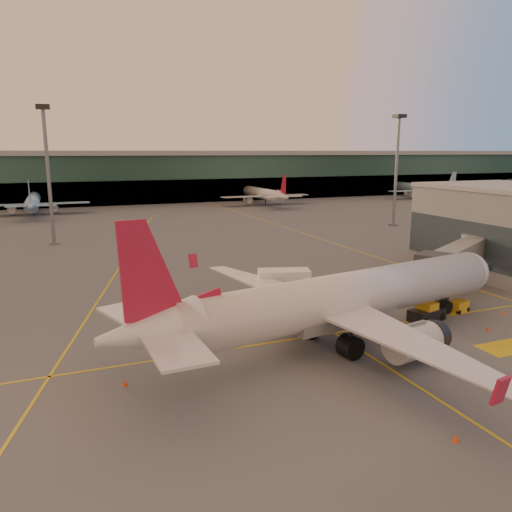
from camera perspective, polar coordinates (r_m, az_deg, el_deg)
name	(u,v)px	position (r m, az deg, el deg)	size (l,w,h in m)	color
ground	(313,360)	(43.33, 6.58, -11.77)	(600.00, 600.00, 0.00)	#4C4F54
taxi_markings	(140,262)	(81.98, -13.10, -0.64)	(100.12, 173.00, 0.01)	gold
terminal	(114,177)	(177.79, -15.91, 8.65)	(400.00, 20.00, 17.60)	#19382D
gate_building	(510,229)	(81.49, 27.07, 2.78)	(18.40, 22.40, 12.60)	slate
mast_west_near	(48,165)	(100.78, -22.72, 9.56)	(2.40, 2.40, 25.60)	slate
mast_east_near	(397,162)	(121.98, 15.79, 10.27)	(2.40, 2.40, 25.60)	slate
distant_aircraft_row	(161,209)	(156.64, -10.81, 5.30)	(350.00, 34.00, 13.00)	#7EAED3
main_airplane	(338,301)	(45.60, 9.39, -5.06)	(42.36, 38.44, 12.84)	silver
jet_bridge	(461,257)	(67.74, 22.39, -0.11)	(19.18, 12.54, 6.20)	slate
catering_truck	(284,286)	(55.93, 3.27, -3.50)	(6.19, 4.07, 4.43)	#9E2816
gpu_cart	(459,306)	(59.43, 22.19, -5.36)	(2.45, 1.83, 1.28)	gold
pushback_tug	(427,313)	(55.26, 18.93, -6.19)	(4.20, 2.84, 1.98)	black
cone_nose	(503,313)	(60.42, 26.39, -5.82)	(0.40, 0.40, 0.51)	#E6440C
cone_tail	(125,383)	(40.00, -14.78, -13.83)	(0.39, 0.39, 0.49)	#E6440C
cone_wing_right	(456,438)	(34.47, 21.90, -18.76)	(0.39, 0.39, 0.50)	#E6440C
cone_wing_left	(261,290)	(62.51, 0.55, -3.96)	(0.45, 0.45, 0.57)	#E6440C
cone_fwd	(488,329)	(54.51, 25.04, -7.56)	(0.38, 0.38, 0.48)	#E6440C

